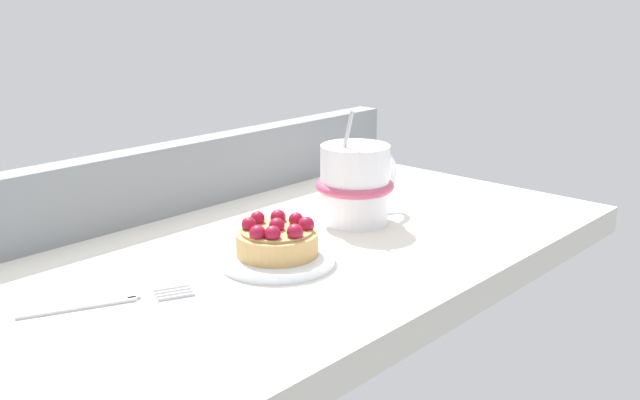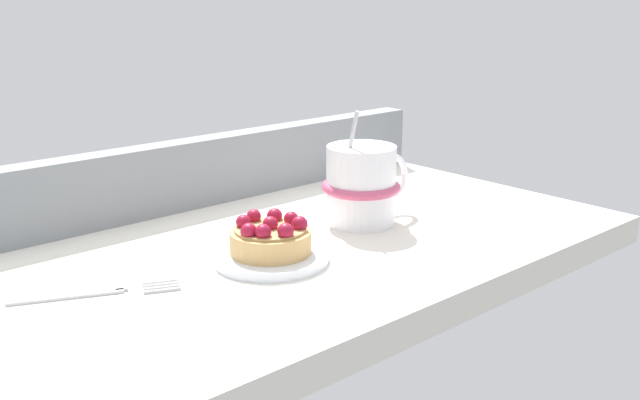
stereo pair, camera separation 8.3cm
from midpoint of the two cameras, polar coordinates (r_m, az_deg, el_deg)
name	(u,v)px [view 1 (the left image)]	position (r cm, az deg, el deg)	size (l,w,h in cm)	color
ground_plane	(295,257)	(84.65, -4.79, -4.43)	(77.71, 43.41, 3.41)	silver
window_rail_back	(184,176)	(97.83, -12.87, 1.82)	(76.15, 3.50, 8.86)	gray
dessert_plate	(277,259)	(77.97, -6.36, -4.59)	(12.21, 12.21, 1.04)	silver
raspberry_tart	(277,239)	(77.21, -6.41, -3.08)	(8.60, 8.60, 4.02)	tan
coffee_mug	(358,184)	(89.79, 0.30, 1.20)	(13.09, 9.64, 14.17)	white
dessert_fork	(110,301)	(71.80, -19.14, -7.46)	(14.96, 7.96, 0.60)	#B7B7BC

